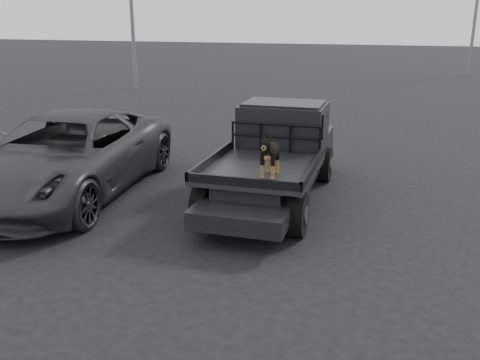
% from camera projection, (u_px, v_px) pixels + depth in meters
% --- Properties ---
extents(ground, '(120.00, 120.00, 0.00)m').
position_uv_depth(ground, '(206.00, 243.00, 8.63)').
color(ground, black).
rests_on(ground, ground).
extents(flatbed_ute, '(2.00, 5.40, 0.92)m').
position_uv_depth(flatbed_ute, '(272.00, 177.00, 10.55)').
color(flatbed_ute, black).
rests_on(flatbed_ute, ground).
extents(ute_cab, '(1.72, 1.30, 0.88)m').
position_uv_depth(ute_cab, '(284.00, 123.00, 11.16)').
color(ute_cab, black).
rests_on(ute_cab, flatbed_ute).
extents(headache_rack, '(1.80, 0.08, 0.55)m').
position_uv_depth(headache_rack, '(275.00, 138.00, 10.52)').
color(headache_rack, black).
rests_on(headache_rack, flatbed_ute).
extents(dog, '(0.32, 0.60, 0.74)m').
position_uv_depth(dog, '(270.00, 154.00, 8.94)').
color(dog, black).
rests_on(dog, flatbed_ute).
extents(parked_suv, '(3.18, 6.08, 1.63)m').
position_uv_depth(parked_suv, '(66.00, 156.00, 10.73)').
color(parked_suv, '#303136').
rests_on(parked_suv, ground).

